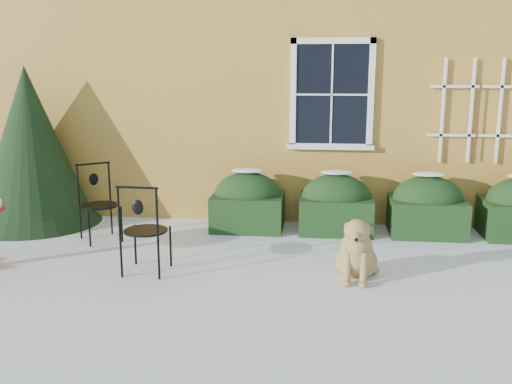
# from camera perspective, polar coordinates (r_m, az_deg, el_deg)

# --- Properties ---
(ground) EXTENTS (80.00, 80.00, 0.00)m
(ground) POSITION_cam_1_polar(r_m,az_deg,el_deg) (6.15, -1.08, -10.21)
(ground) COLOR white
(ground) RESTS_ON ground
(house) EXTENTS (12.40, 8.40, 6.40)m
(house) POSITION_cam_1_polar(r_m,az_deg,el_deg) (12.68, 3.22, 16.11)
(house) COLOR gold
(house) RESTS_ON ground
(hedge_row) EXTENTS (4.95, 0.80, 0.91)m
(hedge_row) POSITION_cam_1_polar(r_m,az_deg,el_deg) (8.46, 12.41, -1.37)
(hedge_row) COLOR black
(hedge_row) RESTS_ON ground
(evergreen_shrub) EXTENTS (1.99, 1.99, 2.40)m
(evergreen_shrub) POSITION_cam_1_polar(r_m,az_deg,el_deg) (9.34, -21.53, 2.87)
(evergreen_shrub) COLOR black
(evergreen_shrub) RESTS_ON ground
(patio_chair_near) EXTENTS (0.51, 0.51, 1.07)m
(patio_chair_near) POSITION_cam_1_polar(r_m,az_deg,el_deg) (6.72, -11.12, -3.63)
(patio_chair_near) COLOR black
(patio_chair_near) RESTS_ON ground
(patio_chair_far) EXTENTS (0.66, 0.66, 1.07)m
(patio_chair_far) POSITION_cam_1_polar(r_m,az_deg,el_deg) (8.20, -15.46, -1.01)
(patio_chair_far) COLOR black
(patio_chair_far) RESTS_ON ground
(dog) EXTENTS (0.54, 0.84, 0.77)m
(dog) POSITION_cam_1_polar(r_m,az_deg,el_deg) (6.56, 10.02, -6.07)
(dog) COLOR tan
(dog) RESTS_ON ground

